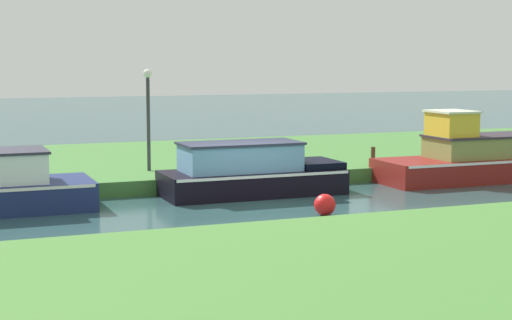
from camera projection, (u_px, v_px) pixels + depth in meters
name	position (u px, v px, depth m)	size (l,w,h in m)	color
ground_plane	(256.00, 203.00, 19.95)	(120.00, 120.00, 0.00)	#2A4C4D
riverbank_far	(176.00, 162.00, 26.39)	(72.00, 10.00, 0.40)	#417735
riverbank_near	(488.00, 291.00, 11.61)	(72.00, 10.00, 0.40)	#447B34
black_cruiser	(251.00, 173.00, 21.10)	(4.68, 1.87, 1.38)	black
lamp_post	(148.00, 107.00, 22.60)	(0.24, 0.24, 2.82)	#333338
mooring_post_near	(373.00, 156.00, 23.86)	(0.13, 0.13, 0.55)	#45311F
channel_buoy	(325.00, 205.00, 18.30)	(0.49, 0.49, 0.49)	red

